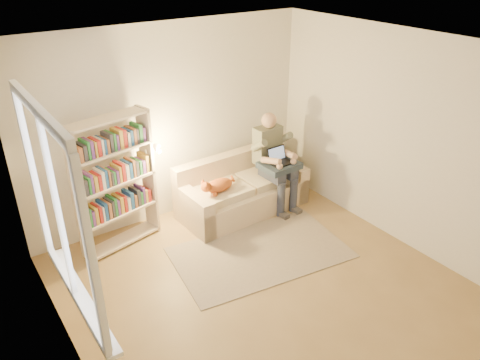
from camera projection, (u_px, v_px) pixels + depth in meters
floor at (274, 297)px, 5.07m from camera, size 4.50×4.50×0.00m
ceiling at (285, 54)px, 3.88m from camera, size 4.00×4.50×0.02m
wall_left at (69, 266)px, 3.46m from camera, size 0.02×4.50×2.60m
wall_right at (411, 145)px, 5.49m from camera, size 0.02×4.50×2.60m
wall_back at (171, 124)px, 6.12m from camera, size 4.00×0.02×2.60m
window at (66, 242)px, 3.60m from camera, size 0.12×1.52×1.69m
sofa at (241, 192)px, 6.60m from camera, size 1.83×0.87×0.77m
person at (273, 156)px, 6.52m from camera, size 0.40×0.63×1.36m
cat at (220, 184)px, 6.15m from camera, size 0.59×0.22×0.22m
blanket at (278, 166)px, 6.45m from camera, size 0.52×0.43×0.09m
laptop at (278, 159)px, 6.42m from camera, size 0.31×0.26×0.26m
bookshelf at (115, 177)px, 5.54m from camera, size 1.16×0.46×1.70m
rug at (260, 253)px, 5.77m from camera, size 2.25×1.52×0.01m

